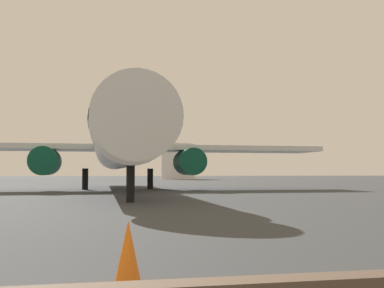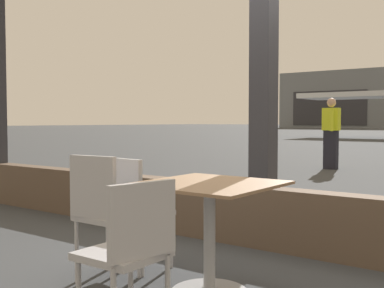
% 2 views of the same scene
% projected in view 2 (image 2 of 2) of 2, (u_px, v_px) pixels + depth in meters
% --- Properties ---
extents(window_frame, '(8.92, 0.24, 3.85)m').
position_uv_depth(window_frame, '(264.00, 96.00, 4.42)').
color(window_frame, brown).
rests_on(window_frame, ground).
extents(dining_table, '(0.85, 0.85, 0.77)m').
position_uv_depth(dining_table, '(209.00, 226.00, 3.22)').
color(dining_table, '#8C6B4C').
rests_on(dining_table, ground).
extents(cafe_chair_window_left, '(0.42, 0.42, 0.89)m').
position_uv_depth(cafe_chair_window_left, '(133.00, 204.00, 3.75)').
color(cafe_chair_window_left, '#B2B2B7').
rests_on(cafe_chair_window_left, ground).
extents(cafe_chair_window_right, '(0.42, 0.42, 0.93)m').
position_uv_depth(cafe_chair_window_right, '(102.00, 207.00, 3.46)').
color(cafe_chair_window_right, '#B2B2B7').
rests_on(cafe_chair_window_right, ground).
extents(cafe_chair_aisle_left, '(0.45, 0.45, 0.87)m').
position_uv_depth(cafe_chair_aisle_left, '(131.00, 245.00, 2.49)').
color(cafe_chair_aisle_left, '#B2B2B7').
rests_on(cafe_chair_aisle_left, ground).
extents(ground_crew_worker, '(0.40, 0.53, 1.74)m').
position_uv_depth(ground_crew_worker, '(331.00, 132.00, 11.73)').
color(ground_crew_worker, black).
rests_on(ground_crew_worker, ground).
extents(distant_hangar, '(18.07, 12.56, 9.66)m').
position_uv_depth(distant_hangar, '(341.00, 101.00, 85.10)').
color(distant_hangar, slate).
rests_on(distant_hangar, ground).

